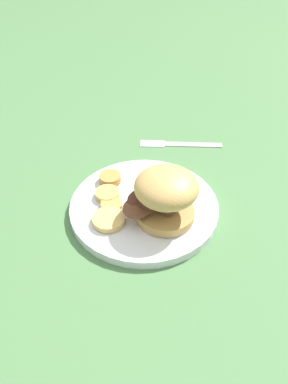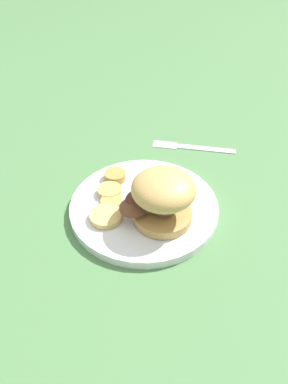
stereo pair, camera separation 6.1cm
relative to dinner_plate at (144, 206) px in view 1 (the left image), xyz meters
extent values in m
plane|color=#4C7A47|center=(0.00, 0.00, -0.01)|extent=(4.00, 4.00, 0.00)
cylinder|color=white|center=(0.00, 0.00, 0.00)|extent=(0.25, 0.25, 0.02)
torus|color=white|center=(0.00, 0.00, 0.00)|extent=(0.25, 0.25, 0.01)
cylinder|color=tan|center=(-0.03, 0.04, 0.01)|extent=(0.09, 0.09, 0.02)
ellipsoid|color=#563323|center=(-0.03, 0.04, 0.03)|extent=(0.04, 0.05, 0.02)
ellipsoid|color=brown|center=(0.02, 0.04, 0.03)|extent=(0.07, 0.07, 0.02)
ellipsoid|color=brown|center=(-0.03, 0.02, 0.03)|extent=(0.05, 0.04, 0.02)
ellipsoid|color=#4C281E|center=(0.01, 0.02, 0.04)|extent=(0.05, 0.05, 0.01)
ellipsoid|color=#4C281E|center=(0.01, 0.04, 0.03)|extent=(0.04, 0.03, 0.02)
ellipsoid|color=#563323|center=(-0.04, 0.02, 0.04)|extent=(0.04, 0.04, 0.01)
ellipsoid|color=#563323|center=(-0.03, 0.04, 0.03)|extent=(0.04, 0.04, 0.02)
ellipsoid|color=tan|center=(-0.03, 0.04, 0.07)|extent=(0.10, 0.10, 0.05)
cylinder|color=tan|center=(0.06, -0.03, 0.01)|extent=(0.04, 0.04, 0.01)
cylinder|color=tan|center=(0.05, 0.00, 0.01)|extent=(0.04, 0.04, 0.01)
cylinder|color=#BC8942|center=(0.05, -0.07, 0.01)|extent=(0.04, 0.04, 0.01)
cylinder|color=#DBB766|center=(0.06, 0.03, 0.01)|extent=(0.05, 0.05, 0.01)
cylinder|color=tan|center=(-0.06, -0.05, 0.01)|extent=(0.04, 0.04, 0.01)
cube|color=silver|center=(-0.14, -0.18, -0.01)|extent=(0.12, 0.04, 0.00)
cube|color=silver|center=(-0.05, -0.20, -0.01)|extent=(0.06, 0.03, 0.00)
camera|label=1|loc=(0.08, 0.46, 0.44)|focal=35.00mm
camera|label=2|loc=(0.02, 0.46, 0.44)|focal=35.00mm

